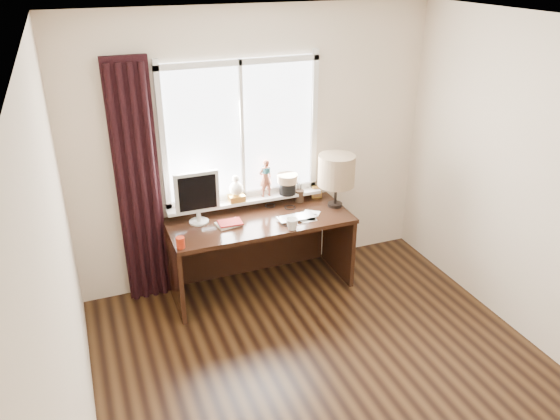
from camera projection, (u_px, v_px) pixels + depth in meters
name	position (u px, v px, depth m)	size (l,w,h in m)	color
floor	(348.00, 398.00, 4.04)	(3.50, 4.00, 0.00)	#3D2612
ceiling	(373.00, 32.00, 2.92)	(3.50, 4.00, 0.00)	white
wall_back	(256.00, 149.00, 5.17)	(3.50, 2.60, 0.00)	beige
wall_left	(68.00, 302.00, 2.91)	(4.00, 2.60, 0.00)	beige
laptop	(297.00, 218.00, 5.05)	(0.35, 0.23, 0.03)	silver
mug	(292.00, 224.00, 4.84)	(0.11, 0.10, 0.11)	white
red_cup	(180.00, 243.00, 4.54)	(0.07, 0.07, 0.10)	#9B210B
window	(244.00, 152.00, 5.07)	(1.52, 0.23, 1.40)	white
curtain	(138.00, 188.00, 4.79)	(0.38, 0.09, 2.25)	black
desk	(257.00, 237.00, 5.24)	(1.70, 0.70, 0.75)	black
monitor	(197.00, 195.00, 4.87)	(0.40, 0.18, 0.49)	beige
notebook_stack	(229.00, 223.00, 4.94)	(0.24, 0.19, 0.03)	beige
brush_holder	(299.00, 196.00, 5.38)	(0.09, 0.09, 0.25)	black
icon_frame	(317.00, 192.00, 5.46)	(0.10, 0.04, 0.13)	gold
table_lamp	(337.00, 171.00, 5.16)	(0.35, 0.35, 0.52)	black
loose_papers	(310.00, 216.00, 5.10)	(0.26, 0.26, 0.00)	white
desk_cables	(284.00, 214.00, 5.15)	(0.29, 0.55, 0.01)	black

